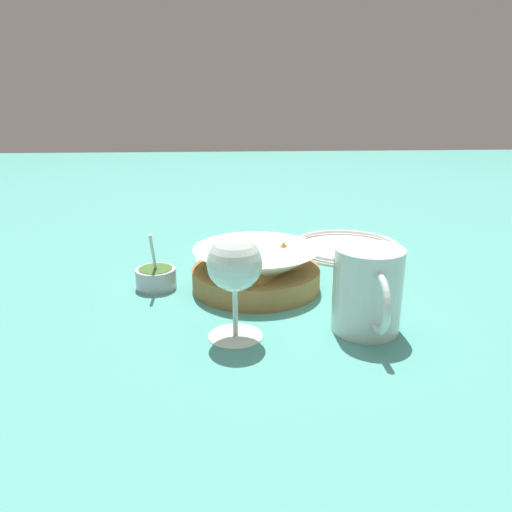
# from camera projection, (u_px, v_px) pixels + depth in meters

# --- Properties ---
(ground_plane) EXTENTS (4.00, 4.00, 0.00)m
(ground_plane) POSITION_uv_depth(u_px,v_px,m) (272.00, 280.00, 0.87)
(ground_plane) COLOR teal
(food_basket) EXTENTS (0.21, 0.21, 0.08)m
(food_basket) POSITION_uv_depth(u_px,v_px,m) (256.00, 269.00, 0.83)
(food_basket) COLOR olive
(food_basket) RESTS_ON ground_plane
(sauce_cup) EXTENTS (0.07, 0.07, 0.10)m
(sauce_cup) POSITION_uv_depth(u_px,v_px,m) (156.00, 277.00, 0.83)
(sauce_cup) COLOR #B7B7BC
(sauce_cup) RESTS_ON ground_plane
(wine_glass) EXTENTS (0.07, 0.07, 0.14)m
(wine_glass) POSITION_uv_depth(u_px,v_px,m) (235.00, 268.00, 0.64)
(wine_glass) COLOR silver
(wine_glass) RESTS_ON ground_plane
(beer_mug) EXTENTS (0.14, 0.09, 0.12)m
(beer_mug) POSITION_uv_depth(u_px,v_px,m) (367.00, 293.00, 0.67)
(beer_mug) COLOR silver
(beer_mug) RESTS_ON ground_plane
(side_plate) EXTENTS (0.23, 0.23, 0.01)m
(side_plate) POSITION_uv_depth(u_px,v_px,m) (346.00, 247.00, 1.03)
(side_plate) COLOR white
(side_plate) RESTS_ON ground_plane
(napkin) EXTENTS (0.14, 0.09, 0.01)m
(napkin) POSITION_uv_depth(u_px,v_px,m) (216.00, 250.00, 1.02)
(napkin) COLOR white
(napkin) RESTS_ON ground_plane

